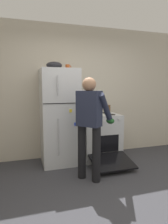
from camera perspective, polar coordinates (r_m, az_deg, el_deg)
ground at (r=2.80m, az=8.78°, el=-24.30°), size 8.00×8.00×0.00m
kitchen_wall_back at (r=4.22m, az=-2.66°, el=5.74°), size 6.00×0.10×2.70m
refrigerator at (r=3.80m, az=-7.09°, el=-1.40°), size 0.68×0.72×1.78m
stove_range at (r=4.10m, az=4.58°, el=-7.08°), size 0.76×1.21×0.92m
person_cook at (r=3.07m, az=1.76°, el=-2.28°), size 0.65×0.68×1.60m
red_pot at (r=3.92m, az=2.66°, el=0.23°), size 0.34×0.24×0.13m
coffee_mug at (r=3.86m, az=-4.72°, el=12.74°), size 0.11×0.08×0.10m
pepper_mill at (r=4.32m, az=7.26°, el=0.99°), size 0.05×0.05×0.16m
mixing_bowl at (r=3.77m, az=-8.55°, el=13.11°), size 0.29×0.29×0.13m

